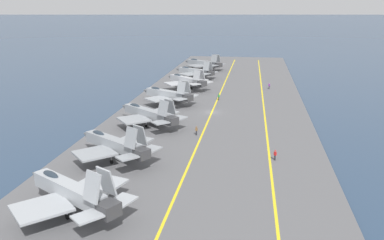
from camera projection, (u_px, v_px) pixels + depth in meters
ground_plane at (212, 114)px, 90.44m from camera, size 2000.00×2000.00×0.00m
carrier_deck at (212, 113)px, 90.38m from camera, size 201.41×42.01×0.40m
deck_stripe_foul_line at (265, 114)px, 88.58m from camera, size 181.25×3.20×0.01m
deck_stripe_centerline at (212, 112)px, 90.33m from camera, size 181.27×0.36×0.01m
parked_jet_second at (71, 191)px, 45.92m from camera, size 13.68×15.65×6.72m
parked_jet_third at (114, 144)px, 61.65m from camera, size 13.19×14.99×6.47m
parked_jet_fourth at (148, 114)px, 79.73m from camera, size 13.74×15.89×6.14m
parked_jet_fifth at (167, 94)px, 97.33m from camera, size 12.37×15.07×6.09m
parked_jet_sixth at (186, 80)px, 114.45m from camera, size 13.88×14.86×6.12m
parked_jet_seventh at (195, 71)px, 131.76m from camera, size 12.26×15.14×5.81m
parked_jet_eighth at (203, 63)px, 149.05m from camera, size 13.74×16.70×5.94m
crew_purple_vest at (269, 86)px, 114.83m from camera, size 0.41×0.46×1.74m
crew_red_vest at (275, 155)px, 62.13m from camera, size 0.45×0.46×1.68m
crew_brown_vest at (196, 130)px, 74.13m from camera, size 0.30×0.41×1.72m
crew_green_vest at (219, 96)px, 101.40m from camera, size 0.43×0.46×1.72m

